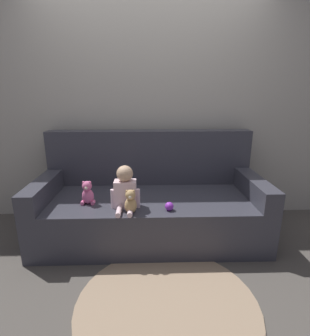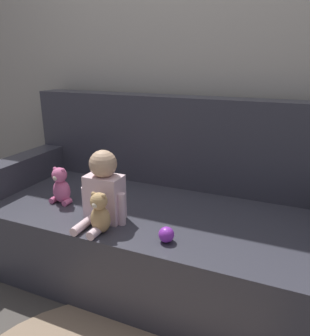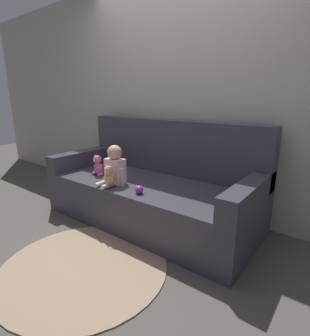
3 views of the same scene
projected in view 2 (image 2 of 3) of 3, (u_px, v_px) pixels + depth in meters
name	position (u px, v px, depth m)	size (l,w,h in m)	color
ground_plane	(162.00, 271.00, 2.05)	(12.00, 12.00, 0.00)	#4C4742
wall_back	(196.00, 52.00, 2.12)	(8.00, 0.05, 2.60)	#ADA89E
couch	(167.00, 218.00, 2.00)	(2.20, 0.96, 1.03)	#383842
person_baby	(103.00, 190.00, 1.70)	(0.26, 0.29, 0.38)	silver
teddy_bear_brown	(100.00, 213.00, 1.59)	(0.10, 0.10, 0.21)	tan
plush_toy_side	(61.00, 186.00, 1.93)	(0.13, 0.10, 0.22)	#DB6699
toy_ball	(166.00, 235.00, 1.53)	(0.08, 0.08, 0.08)	purple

